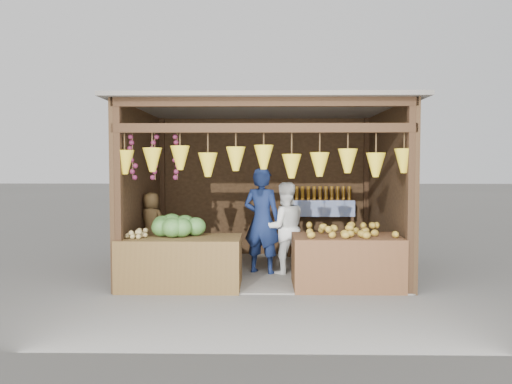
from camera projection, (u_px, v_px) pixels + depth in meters
The scene contains 12 objects.
ground at pixel (264, 271), 8.09m from camera, with size 80.00×80.00×0.00m, color #514F49.
stall_structure at pixel (262, 168), 7.96m from camera, with size 4.30×3.30×2.66m.
back_shelf at pixel (320, 210), 9.31m from camera, with size 1.25×0.32×1.32m.
counter_left at pixel (181, 262), 6.96m from camera, with size 1.67×0.85×0.71m, color #4F361A.
counter_right at pixel (346, 262), 6.96m from camera, with size 1.49×0.85×0.73m, color #4D3119.
stool at pixel (152, 262), 8.07m from camera, with size 0.32×0.32×0.30m, color black.
man_standing at pixel (262, 221), 7.84m from camera, with size 0.61×0.40×1.68m, color #14214B.
woman_standing at pixel (285, 228), 7.85m from camera, with size 0.70×0.55×1.45m, color white.
vendor_seated at pixel (151, 223), 8.04m from camera, with size 0.48×0.31×0.98m, color brown.
melon_pile at pixel (176, 225), 7.03m from camera, with size 1.00×0.50×0.32m, color #1A5316, non-canonical shape.
tanfruit_pile at pixel (136, 233), 6.86m from camera, with size 0.34×0.40×0.13m, color #9D8948, non-canonical shape.
mango_pile at pixel (350, 228), 6.93m from camera, with size 1.40×0.64×0.22m, color #B55A18, non-canonical shape.
Camera 1 is at (0.01, -8.01, 1.70)m, focal length 35.00 mm.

